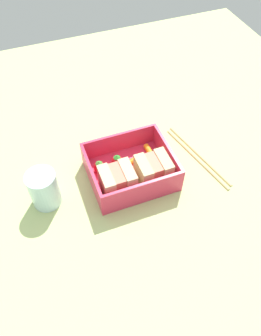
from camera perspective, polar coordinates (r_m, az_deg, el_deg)
ground_plane at (r=71.62cm, az=0.00°, el=-1.86°), size 120.00×120.00×2.00cm
bento_tray at (r=70.35cm, az=0.00°, el=-1.07°), size 17.34×14.75×1.20cm
bento_rim at (r=67.93cm, az=0.00°, el=0.52°), size 17.34×14.75×4.98cm
sandwich_left at (r=67.06cm, az=3.99°, el=-0.24°), size 6.60×5.83×5.45cm
sandwich_center_left at (r=65.27cm, az=-2.29°, el=-2.12°), size 6.60×5.83×5.45cm
carrot_stick_far_left at (r=72.84cm, az=3.45°, el=2.72°), size 1.49×4.60×1.24cm
carrot_stick_left at (r=71.34cm, az=0.55°, el=1.40°), size 4.68×2.60×1.11cm
strawberry_far_left at (r=70.15cm, az=-2.35°, el=1.23°), size 2.51×2.51×3.11cm
strawberry_left at (r=69.34cm, az=-5.44°, el=0.18°), size 2.53×2.53×3.13cm
chopstick_pair at (r=75.40cm, az=11.71°, el=1.95°), size 6.31×20.65×0.70cm
drinking_glass at (r=66.14cm, az=-14.88°, el=-3.38°), size 5.84×5.84×8.12cm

